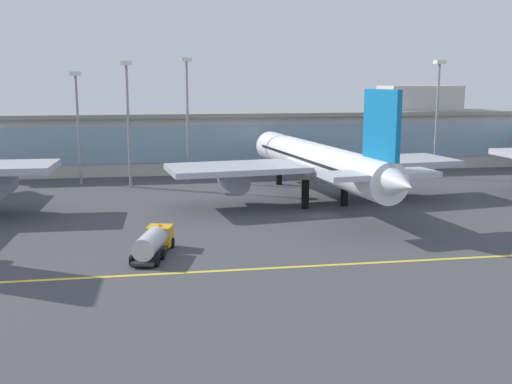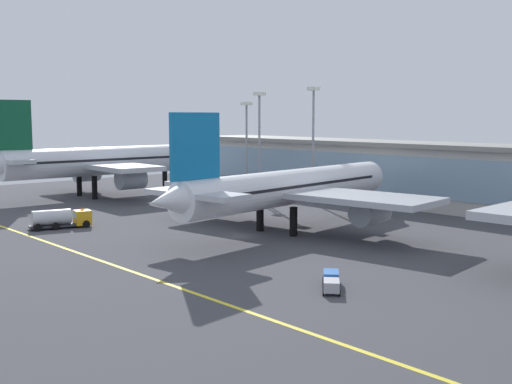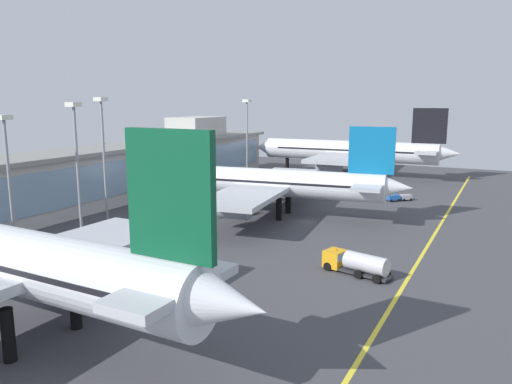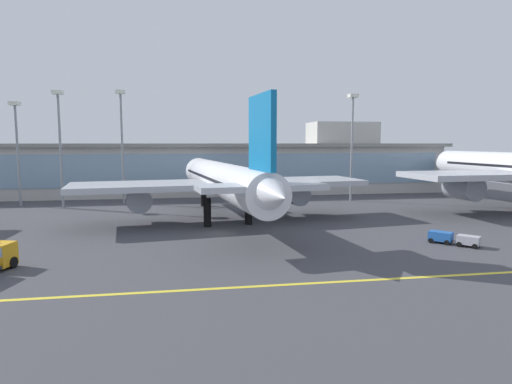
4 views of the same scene
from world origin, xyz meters
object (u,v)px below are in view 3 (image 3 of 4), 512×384
object	(u,v)px
apron_light_mast_west	(247,129)
apron_light_mast_far_east	(7,160)
airliner_near_left	(17,262)
airliner_near_right	(268,183)
apron_light_mast_east	(103,141)
apron_light_mast_centre	(76,149)
baggage_tug_near	(399,197)
airliner_far_right	(350,151)
fuel_tanker_truck	(355,262)

from	to	relation	value
apron_light_mast_west	apron_light_mast_far_east	distance (m)	65.80
airliner_near_left	airliner_near_right	bearing A→B (deg)	-87.25
apron_light_mast_east	apron_light_mast_centre	bearing A→B (deg)	-156.64
airliner_near_right	apron_light_mast_east	xyz separation A→B (m)	(-17.87, 23.98, 8.44)
baggage_tug_near	apron_light_mast_far_east	bearing A→B (deg)	13.03
baggage_tug_near	apron_light_mast_east	bearing A→B (deg)	2.62
apron_light_mast_centre	apron_light_mast_far_east	world-z (taller)	apron_light_mast_centre
airliner_near_right	airliner_near_left	bearing A→B (deg)	83.83
airliner_far_right	apron_light_mast_far_east	world-z (taller)	apron_light_mast_far_east
airliner_near_right	fuel_tanker_truck	xyz separation A→B (m)	(-24.42, -24.09, -4.80)
airliner_near_left	apron_light_mast_far_east	xyz separation A→B (m)	(18.19, 25.06, 6.02)
airliner_near_right	apron_light_mast_west	bearing A→B (deg)	-62.60
fuel_tanker_truck	apron_light_mast_far_east	world-z (taller)	apron_light_mast_far_east
airliner_near_left	apron_light_mast_far_east	world-z (taller)	airliner_near_left
airliner_near_left	apron_light_mast_centre	bearing A→B (deg)	-51.09
airliner_near_right	apron_light_mast_east	bearing A→B (deg)	29.23
airliner_near_left	apron_light_mast_east	size ratio (longest dim) A/B	2.29
airliner_near_left	apron_light_mast_east	world-z (taller)	apron_light_mast_east
airliner_far_right	baggage_tug_near	xyz separation A→B (m)	(-30.19, -20.31, -6.40)
apron_light_mast_far_east	apron_light_mast_centre	bearing A→B (deg)	-25.96
airliner_near_left	apron_light_mast_centre	size ratio (longest dim) A/B	2.38
apron_light_mast_centre	apron_light_mast_east	distance (m)	11.34
airliner_near_left	airliner_far_right	distance (m)	111.09
airliner_far_right	apron_light_mast_west	size ratio (longest dim) A/B	2.71
baggage_tug_near	apron_light_mast_far_east	xyz separation A→B (m)	(-62.69, 43.40, 12.53)
fuel_tanker_truck	apron_light_mast_west	xyz separation A→B (m)	(52.95, 43.97, 13.04)
apron_light_mast_centre	fuel_tanker_truck	bearing A→B (deg)	-84.95
fuel_tanker_truck	baggage_tug_near	bearing A→B (deg)	-70.67
baggage_tug_near	apron_light_mast_west	distance (m)	41.90
airliner_near_right	apron_light_mast_far_east	world-z (taller)	apron_light_mast_far_east
airliner_far_right	baggage_tug_near	distance (m)	36.94
fuel_tanker_truck	apron_light_mast_far_east	xyz separation A→B (m)	(-12.73, 47.90, 11.81)
airliner_near_right	fuel_tanker_truck	distance (m)	34.64
airliner_near_left	fuel_tanker_truck	distance (m)	38.87
airliner_far_right	baggage_tug_near	bearing A→B (deg)	121.10
apron_light_mast_east	apron_light_mast_far_east	xyz separation A→B (m)	(-19.28, -0.17, -1.42)
airliner_near_left	apron_light_mast_west	bearing A→B (deg)	-74.41
baggage_tug_near	apron_light_mast_centre	size ratio (longest dim) A/B	0.24
airliner_near_left	apron_light_mast_far_east	distance (m)	31.55
airliner_near_left	apron_light_mast_centre	distance (m)	34.81
apron_light_mast_centre	airliner_far_right	bearing A→B (deg)	-12.60
apron_light_mast_west	apron_light_mast_centre	distance (m)	56.80
baggage_tug_near	apron_light_mast_east	xyz separation A→B (m)	(-43.41, 43.57, 13.95)
airliner_near_right	apron_light_mast_east	world-z (taller)	apron_light_mast_east
airliner_near_left	fuel_tanker_truck	size ratio (longest dim) A/B	5.47
fuel_tanker_truck	airliner_near_right	bearing A→B (deg)	-31.20
baggage_tug_near	airliner_far_right	bearing A→B (deg)	-98.34
airliner_far_right	fuel_tanker_truck	bearing A→B (deg)	104.37
airliner_far_right	apron_light_mast_east	bearing A→B (deg)	69.63
apron_light_mast_far_east	airliner_near_right	bearing A→B (deg)	-32.66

